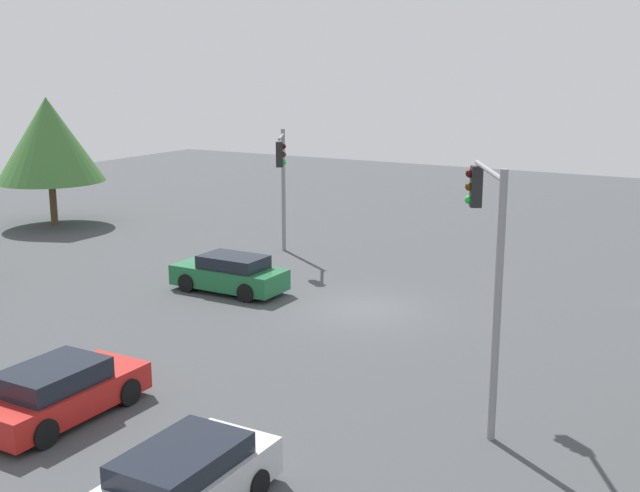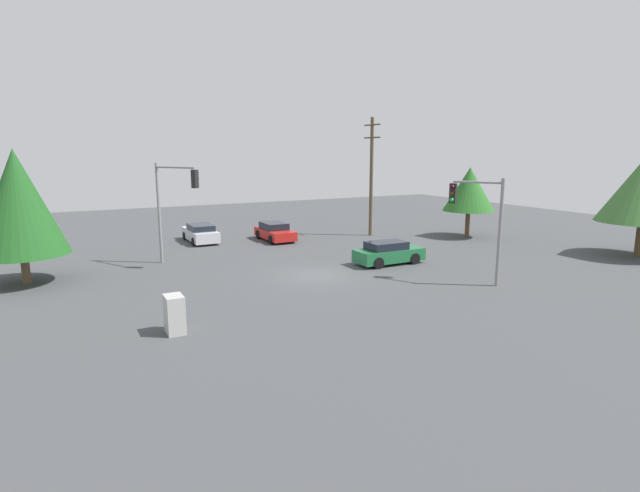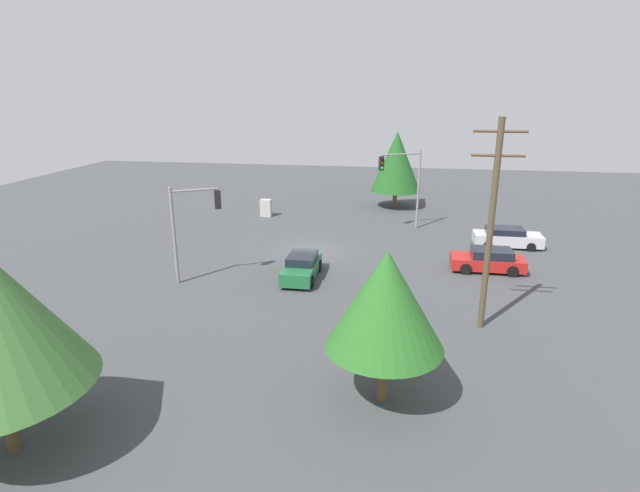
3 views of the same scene
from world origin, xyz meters
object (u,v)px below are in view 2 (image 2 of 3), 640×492
sedan_green (388,253)px  sedan_red (275,232)px  traffic_signal_main (479,212)px  traffic_signal_cross (173,196)px  sedan_silver (200,233)px  electrical_cabinet (175,314)px

sedan_green → sedan_red: size_ratio=1.01×
sedan_green → traffic_signal_main: 6.82m
traffic_signal_cross → sedan_red: bearing=92.5°
sedan_green → traffic_signal_cross: 13.52m
sedan_silver → electrical_cabinet: 20.03m
traffic_signal_main → traffic_signal_cross: (-11.67, -13.13, 0.46)m
traffic_signal_main → electrical_cabinet: bearing=61.3°
sedan_silver → traffic_signal_main: (19.03, 9.74, 3.10)m
sedan_green → sedan_silver: sedan_green is taller
traffic_signal_main → electrical_cabinet: (0.09, -15.70, -3.03)m
sedan_silver → traffic_signal_main: 21.60m
sedan_green → sedan_red: (-11.03, -2.99, -0.02)m
electrical_cabinet → sedan_silver: bearing=162.7°
sedan_green → sedan_red: sedan_green is taller
sedan_red → electrical_cabinet: electrical_cabinet is taller
sedan_green → traffic_signal_main: size_ratio=0.78×
sedan_silver → sedan_red: size_ratio=1.07×
sedan_red → electrical_cabinet: size_ratio=2.90×
sedan_red → traffic_signal_cross: size_ratio=0.70×
sedan_green → sedan_silver: bearing=-147.6°
sedan_silver → traffic_signal_cross: traffic_signal_cross is taller
sedan_silver → sedan_red: (2.08, 5.33, 0.01)m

